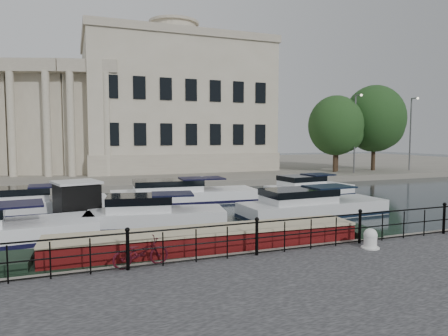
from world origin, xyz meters
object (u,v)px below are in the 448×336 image
Objects in this scene: bicycle at (141,252)px; narrowboat at (209,252)px; harbour_hut at (77,204)px; mooring_bollard at (370,239)px.

bicycle is 2.87m from narrowboat.
harbour_hut is (-1.64, 9.60, -0.02)m from bicycle.
mooring_bollard is at bearing -101.55° from bicycle.
harbour_hut is at bearing 119.23° from narrowboat.
narrowboat is 3.99× the size of harbour_hut.
bicycle is at bearing 174.04° from mooring_bollard.
harbour_hut reaches higher than mooring_bollard.
harbour_hut reaches higher than narrowboat.
bicycle is 2.39× the size of mooring_bollard.
harbour_hut is (-9.18, 10.39, 0.09)m from mooring_bollard.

